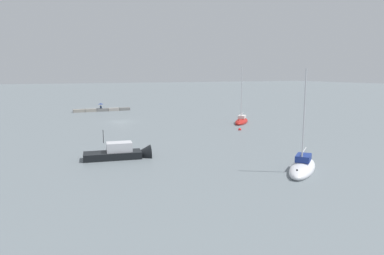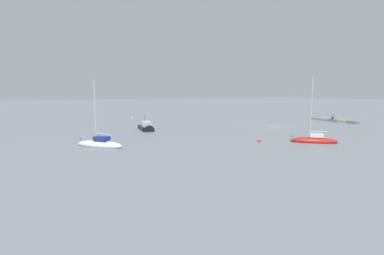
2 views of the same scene
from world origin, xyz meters
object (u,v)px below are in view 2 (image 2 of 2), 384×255
Objects in this scene: person_seated_blue_left at (333,118)px; mooring_buoy_near at (259,141)px; mooring_buoy_mid at (132,118)px; sailboat_red_near at (314,140)px; motorboat_black_near at (146,128)px; umbrella_open_navy at (333,115)px; sailboat_white_mid at (100,144)px.

mooring_buoy_near is (-15.63, 37.56, -0.85)m from person_seated_blue_left.
mooring_buoy_near is 50.25m from mooring_buoy_mid.
mooring_buoy_mid is (54.48, 12.77, -0.27)m from sailboat_red_near.
sailboat_red_near reaches higher than motorboat_black_near.
umbrella_open_navy is at bearing -69.88° from person_seated_blue_left.
mooring_buoy_mid is (28.46, -5.40, -0.34)m from motorboat_black_near.
sailboat_red_near is at bearing 113.84° from person_seated_blue_left.
mooring_buoy_near is at bearing 103.03° from person_seated_blue_left.
person_seated_blue_left is at bearing -178.62° from motorboat_black_near.
person_seated_blue_left is 0.10× the size of motorboat_black_near.
umbrella_open_navy reaches higher than mooring_buoy_mid.
mooring_buoy_near is (-21.45, -11.24, -0.33)m from motorboat_black_near.
person_seated_blue_left is 0.86m from umbrella_open_navy.
sailboat_red_near is 31.74m from motorboat_black_near.
umbrella_open_navy is 40.75m from mooring_buoy_near.
sailboat_red_near reaches higher than person_seated_blue_left.
motorboat_black_near reaches higher than person_seated_blue_left.
person_seated_blue_left is at bearing 119.67° from umbrella_open_navy.
person_seated_blue_left is 49.15m from motorboat_black_near.
mooring_buoy_mid is (49.91, 5.84, -0.00)m from mooring_buoy_near.
umbrella_open_navy reaches higher than person_seated_blue_left.
mooring_buoy_mid is at bearing 26.56° from sailboat_white_mid.
person_seated_blue_left reaches higher than mooring_buoy_mid.
umbrella_open_navy is 0.18× the size of motorboat_black_near.
motorboat_black_near is at bearing 169.26° from mooring_buoy_mid.
person_seated_blue_left is 0.55× the size of umbrella_open_navy.
sailboat_red_near reaches higher than sailboat_white_mid.
sailboat_red_near is 1.05× the size of sailboat_white_mid.
motorboat_black_near reaches higher than umbrella_open_navy.
sailboat_white_mid reaches higher than umbrella_open_navy.
sailboat_white_mid is at bearing 58.40° from motorboat_black_near.
sailboat_red_near is (-20.21, 30.66, -1.45)m from umbrella_open_navy.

